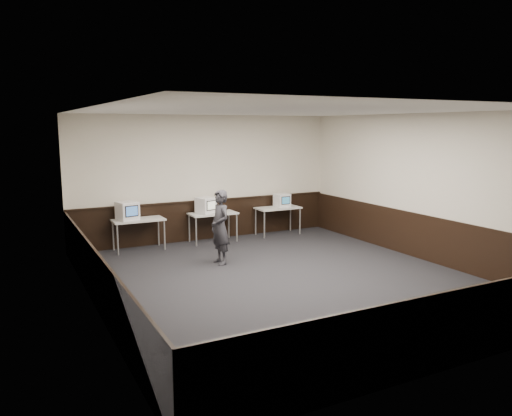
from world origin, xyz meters
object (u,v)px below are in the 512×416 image
at_px(emac_left, 127,211).
at_px(emac_center, 206,205).
at_px(desk_right, 278,210).
at_px(person, 220,227).
at_px(desk_left, 138,222).
at_px(desk_center, 213,215).
at_px(emac_right, 282,200).

distance_m(emac_left, emac_center, 1.97).
distance_m(desk_right, person, 3.23).
distance_m(desk_left, emac_left, 0.38).
relative_size(desk_left, emac_center, 2.28).
bearing_deg(emac_center, desk_center, -29.34).
xyz_separation_m(emac_right, person, (-2.68, -2.00, -0.13)).
bearing_deg(person, emac_left, -146.57).
distance_m(desk_left, emac_center, 1.75).
height_order(desk_right, person, person).
height_order(desk_left, desk_right, same).
height_order(emac_center, emac_right, emac_center).
relative_size(desk_right, emac_center, 2.28).
height_order(desk_left, person, person).
relative_size(emac_left, person, 0.34).
height_order(desk_left, emac_left, emac_left).
bearing_deg(emac_right, desk_center, 178.39).
bearing_deg(desk_right, person, -142.14).
distance_m(emac_center, emac_right, 2.21).
relative_size(desk_center, emac_center, 2.28).
distance_m(desk_left, desk_right, 3.80).
bearing_deg(emac_center, person, -122.04).
relative_size(emac_left, emac_right, 1.34).
relative_size(desk_center, emac_left, 2.23).
relative_size(desk_right, emac_right, 2.99).
relative_size(desk_left, emac_right, 2.99).
relative_size(desk_right, emac_left, 2.23).
bearing_deg(desk_right, desk_left, 180.00).
bearing_deg(person, desk_center, 158.22).
relative_size(desk_center, emac_right, 2.99).
height_order(desk_center, emac_center, emac_center).
xyz_separation_m(desk_center, emac_right, (2.04, 0.02, 0.25)).
distance_m(emac_left, emac_right, 4.18).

